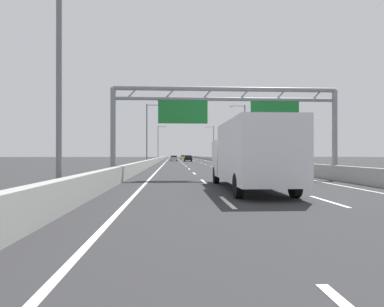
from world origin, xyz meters
The scene contains 50 objects.
ground_plane centered at (0.00, 100.00, 0.00)m, with size 260.00×260.00×0.00m, color #2D2D30.
lane_dash_left_1 centered at (-1.80, 12.50, 0.01)m, with size 0.16×3.00×0.01m, color white.
lane_dash_left_2 centered at (-1.80, 21.50, 0.01)m, with size 0.16×3.00×0.01m, color white.
lane_dash_left_3 centered at (-1.80, 30.50, 0.01)m, with size 0.16×3.00×0.01m, color white.
lane_dash_left_4 centered at (-1.80, 39.50, 0.01)m, with size 0.16×3.00×0.01m, color white.
lane_dash_left_5 centered at (-1.80, 48.50, 0.01)m, with size 0.16×3.00×0.01m, color white.
lane_dash_left_6 centered at (-1.80, 57.50, 0.01)m, with size 0.16×3.00×0.01m, color white.
lane_dash_left_7 centered at (-1.80, 66.50, 0.01)m, with size 0.16×3.00×0.01m, color white.
lane_dash_left_8 centered at (-1.80, 75.50, 0.01)m, with size 0.16×3.00×0.01m, color white.
lane_dash_left_9 centered at (-1.80, 84.50, 0.01)m, with size 0.16×3.00×0.01m, color white.
lane_dash_left_10 centered at (-1.80, 93.50, 0.01)m, with size 0.16×3.00×0.01m, color white.
lane_dash_left_11 centered at (-1.80, 102.50, 0.01)m, with size 0.16×3.00×0.01m, color white.
lane_dash_left_12 centered at (-1.80, 111.50, 0.01)m, with size 0.16×3.00×0.01m, color white.
lane_dash_left_13 centered at (-1.80, 120.50, 0.01)m, with size 0.16×3.00×0.01m, color white.
lane_dash_left_14 centered at (-1.80, 129.50, 0.01)m, with size 0.16×3.00×0.01m, color white.
lane_dash_left_15 centered at (-1.80, 138.50, 0.01)m, with size 0.16×3.00×0.01m, color white.
lane_dash_left_16 centered at (-1.80, 147.50, 0.01)m, with size 0.16×3.00×0.01m, color white.
lane_dash_left_17 centered at (-1.80, 156.50, 0.01)m, with size 0.16×3.00×0.01m, color white.
lane_dash_right_1 centered at (1.80, 12.50, 0.01)m, with size 0.16×3.00×0.01m, color white.
lane_dash_right_2 centered at (1.80, 21.50, 0.01)m, with size 0.16×3.00×0.01m, color white.
lane_dash_right_3 centered at (1.80, 30.50, 0.01)m, with size 0.16×3.00×0.01m, color white.
lane_dash_right_4 centered at (1.80, 39.50, 0.01)m, with size 0.16×3.00×0.01m, color white.
lane_dash_right_5 centered at (1.80, 48.50, 0.01)m, with size 0.16×3.00×0.01m, color white.
lane_dash_right_6 centered at (1.80, 57.50, 0.01)m, with size 0.16×3.00×0.01m, color white.
lane_dash_right_7 centered at (1.80, 66.50, 0.01)m, with size 0.16×3.00×0.01m, color white.
lane_dash_right_8 centered at (1.80, 75.50, 0.01)m, with size 0.16×3.00×0.01m, color white.
lane_dash_right_9 centered at (1.80, 84.50, 0.01)m, with size 0.16×3.00×0.01m, color white.
lane_dash_right_10 centered at (1.80, 93.50, 0.01)m, with size 0.16×3.00×0.01m, color white.
lane_dash_right_11 centered at (1.80, 102.50, 0.01)m, with size 0.16×3.00×0.01m, color white.
lane_dash_right_12 centered at (1.80, 111.50, 0.01)m, with size 0.16×3.00×0.01m, color white.
lane_dash_right_13 centered at (1.80, 120.50, 0.01)m, with size 0.16×3.00×0.01m, color white.
lane_dash_right_14 centered at (1.80, 129.50, 0.01)m, with size 0.16×3.00×0.01m, color white.
lane_dash_right_15 centered at (1.80, 138.50, 0.01)m, with size 0.16×3.00×0.01m, color white.
lane_dash_right_16 centered at (1.80, 147.50, 0.01)m, with size 0.16×3.00×0.01m, color white.
lane_dash_right_17 centered at (1.80, 156.50, 0.01)m, with size 0.16×3.00×0.01m, color white.
edge_line_left centered at (-5.25, 88.00, 0.01)m, with size 0.16×176.00×0.01m, color white.
edge_line_right centered at (5.25, 88.00, 0.01)m, with size 0.16×176.00×0.01m, color white.
barrier_left centered at (-6.90, 110.00, 0.47)m, with size 0.45×220.00×0.95m.
barrier_right centered at (6.90, 110.00, 0.47)m, with size 0.45×220.00×0.95m.
sign_gantry centered at (0.05, 24.12, 4.80)m, with size 15.84×0.36×6.36m.
streetlamp_left_near centered at (-7.47, 12.99, 5.40)m, with size 2.58×0.28×9.50m.
streetlamp_left_mid centered at (-7.47, 53.82, 5.40)m, with size 2.58×0.28×9.50m.
streetlamp_right_mid centered at (7.47, 53.82, 5.40)m, with size 2.58×0.28×9.50m.
streetlamp_left_far centered at (-7.47, 94.65, 5.40)m, with size 2.58×0.28×9.50m.
streetlamp_right_far centered at (7.47, 94.65, 5.40)m, with size 2.58×0.28×9.50m.
yellow_car centered at (0.11, 124.68, 0.73)m, with size 1.80×4.50×1.41m.
black_car centered at (-0.01, 81.96, 0.75)m, with size 1.86×4.48×1.46m.
silver_car centered at (-3.38, 87.15, 0.72)m, with size 1.71×4.19×1.39m.
white_car centered at (3.83, 52.20, 0.73)m, with size 1.79×4.13×1.43m.
box_truck centered at (-0.10, 16.32, 1.69)m, with size 2.49×8.86×3.11m.
Camera 1 is at (-3.69, 0.77, 1.66)m, focal length 31.81 mm.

